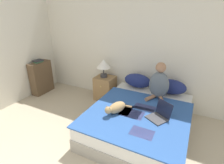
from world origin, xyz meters
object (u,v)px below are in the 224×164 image
(book_stack_top, at_px, (38,61))
(bed, at_px, (140,120))
(pillow_near, at_px, (137,81))
(table_lamp, at_px, (104,65))
(person_sitting, at_px, (159,83))
(laptop_open, at_px, (159,115))
(pillow_far, at_px, (171,87))
(cat_tabby, at_px, (116,108))
(bookshelf, at_px, (41,78))
(nightstand, at_px, (105,88))

(book_stack_top, bearing_deg, bed, -7.56)
(pillow_near, xyz_separation_m, table_lamp, (-0.80, -0.05, 0.26))
(person_sitting, bearing_deg, laptop_open, -74.73)
(bed, height_order, book_stack_top, book_stack_top)
(pillow_far, xyz_separation_m, book_stack_top, (-3.11, -0.45, 0.24))
(pillow_far, distance_m, table_lamp, 1.52)
(pillow_far, xyz_separation_m, cat_tabby, (-0.68, -1.12, -0.06))
(pillow_near, bearing_deg, table_lamp, -176.49)
(cat_tabby, relative_size, book_stack_top, 2.11)
(bed, distance_m, person_sitting, 0.76)
(bookshelf, bearing_deg, table_lamp, 13.99)
(person_sitting, distance_m, cat_tabby, 0.98)
(bed, distance_m, bookshelf, 2.79)
(pillow_near, distance_m, table_lamp, 0.84)
(pillow_near, distance_m, pillow_far, 0.70)
(table_lamp, xyz_separation_m, bookshelf, (-1.61, -0.40, -0.46))
(laptop_open, distance_m, nightstand, 1.74)
(laptop_open, xyz_separation_m, table_lamp, (-1.49, 0.91, 0.35))
(cat_tabby, bearing_deg, bookshelf, -84.31)
(pillow_far, bearing_deg, laptop_open, -90.50)
(cat_tabby, height_order, laptop_open, laptop_open)
(pillow_far, xyz_separation_m, table_lamp, (-1.50, -0.05, 0.26))
(pillow_far, relative_size, laptop_open, 1.44)
(person_sitting, distance_m, bookshelf, 2.94)
(pillow_far, relative_size, cat_tabby, 1.20)
(bed, relative_size, nightstand, 3.45)
(pillow_far, distance_m, book_stack_top, 3.15)
(pillow_far, relative_size, table_lamp, 1.38)
(person_sitting, bearing_deg, nightstand, 168.98)
(pillow_far, xyz_separation_m, laptop_open, (-0.01, -0.96, -0.09))
(cat_tabby, xyz_separation_m, book_stack_top, (-2.43, 0.67, 0.30))
(pillow_near, distance_m, book_stack_top, 2.46)
(person_sitting, height_order, book_stack_top, person_sitting)
(laptop_open, xyz_separation_m, bookshelf, (-3.10, 0.51, -0.10))
(pillow_near, relative_size, bookshelf, 0.71)
(bed, bearing_deg, pillow_far, 66.76)
(person_sitting, xyz_separation_m, book_stack_top, (-2.92, -0.16, 0.09))
(person_sitting, distance_m, laptop_open, 0.73)
(bed, height_order, nightstand, nightstand)
(cat_tabby, relative_size, nightstand, 0.85)
(nightstand, relative_size, bookshelf, 0.70)
(nightstand, xyz_separation_m, bookshelf, (-1.63, -0.41, 0.12))
(laptop_open, bearing_deg, nightstand, 178.52)
(pillow_near, height_order, person_sitting, person_sitting)
(bookshelf, bearing_deg, pillow_far, 8.23)
(person_sitting, height_order, bookshelf, person_sitting)
(laptop_open, bearing_deg, cat_tabby, -136.18)
(nightstand, relative_size, table_lamp, 1.35)
(pillow_far, bearing_deg, nightstand, -178.36)
(pillow_far, bearing_deg, cat_tabby, -121.28)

